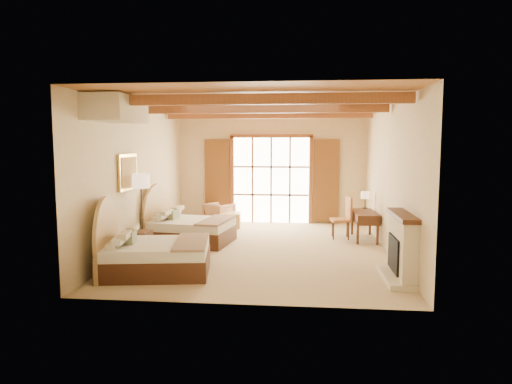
# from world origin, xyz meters

# --- Properties ---
(floor) EXTENTS (7.00, 7.00, 0.00)m
(floor) POSITION_xyz_m (0.00, 0.00, 0.00)
(floor) COLOR tan
(floor) RESTS_ON ground
(wall_back) EXTENTS (5.50, 0.00, 5.50)m
(wall_back) POSITION_xyz_m (0.00, 3.50, 1.60)
(wall_back) COLOR beige
(wall_back) RESTS_ON ground
(wall_left) EXTENTS (0.00, 7.00, 7.00)m
(wall_left) POSITION_xyz_m (-2.75, 0.00, 1.60)
(wall_left) COLOR beige
(wall_left) RESTS_ON ground
(wall_right) EXTENTS (0.00, 7.00, 7.00)m
(wall_right) POSITION_xyz_m (2.75, 0.00, 1.60)
(wall_right) COLOR beige
(wall_right) RESTS_ON ground
(ceiling) EXTENTS (7.00, 7.00, 0.00)m
(ceiling) POSITION_xyz_m (0.00, 0.00, 3.20)
(ceiling) COLOR #AA6839
(ceiling) RESTS_ON ground
(ceiling_beams) EXTENTS (5.39, 4.60, 0.18)m
(ceiling_beams) POSITION_xyz_m (0.00, 0.00, 3.08)
(ceiling_beams) COLOR #9B5C37
(ceiling_beams) RESTS_ON ceiling
(french_doors) EXTENTS (3.95, 0.08, 2.60)m
(french_doors) POSITION_xyz_m (0.00, 3.44, 1.25)
(french_doors) COLOR white
(french_doors) RESTS_ON ground
(fireplace) EXTENTS (0.46, 1.40, 1.16)m
(fireplace) POSITION_xyz_m (2.60, -2.00, 0.51)
(fireplace) COLOR beige
(fireplace) RESTS_ON ground
(painting) EXTENTS (0.06, 0.95, 0.75)m
(painting) POSITION_xyz_m (-2.70, -0.75, 1.75)
(painting) COLOR gold
(painting) RESTS_ON wall_left
(canopy_valance) EXTENTS (0.70, 1.40, 0.45)m
(canopy_valance) POSITION_xyz_m (-2.40, -2.00, 2.95)
(canopy_valance) COLOR beige
(canopy_valance) RESTS_ON ceiling
(bed_near) EXTENTS (2.07, 1.67, 1.23)m
(bed_near) POSITION_xyz_m (-1.85, -2.06, 0.37)
(bed_near) COLOR #431F14
(bed_near) RESTS_ON floor
(bed_far) EXTENTS (2.03, 1.64, 1.21)m
(bed_far) POSITION_xyz_m (-1.83, 0.49, 0.37)
(bed_far) COLOR #431F14
(bed_far) RESTS_ON floor
(nightstand) EXTENTS (0.48, 0.48, 0.55)m
(nightstand) POSITION_xyz_m (-2.43, -0.99, 0.28)
(nightstand) COLOR #431F14
(nightstand) RESTS_ON floor
(floor_lamp) EXTENTS (0.36, 0.36, 1.70)m
(floor_lamp) POSITION_xyz_m (-2.50, -0.57, 1.44)
(floor_lamp) COLOR #332B1A
(floor_lamp) RESTS_ON floor
(armchair) EXTENTS (0.95, 0.96, 0.64)m
(armchair) POSITION_xyz_m (-1.45, 2.84, 0.32)
(armchair) COLOR #AB7857
(armchair) RESTS_ON floor
(ottoman) EXTENTS (0.62, 0.62, 0.41)m
(ottoman) POSITION_xyz_m (-1.08, 2.50, 0.21)
(ottoman) COLOR tan
(ottoman) RESTS_ON floor
(desk) EXTENTS (0.59, 1.28, 0.68)m
(desk) POSITION_xyz_m (2.43, 1.30, 0.36)
(desk) COLOR #431F14
(desk) RESTS_ON floor
(desk_chair) EXTENTS (0.52, 0.52, 1.03)m
(desk_chair) POSITION_xyz_m (1.89, 1.36, 0.32)
(desk_chair) COLOR #B25F35
(desk_chair) RESTS_ON floor
(desk_lamp) EXTENTS (0.21, 0.21, 0.43)m
(desk_lamp) POSITION_xyz_m (2.51, 1.88, 1.01)
(desk_lamp) COLOR #332B1A
(desk_lamp) RESTS_ON desk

